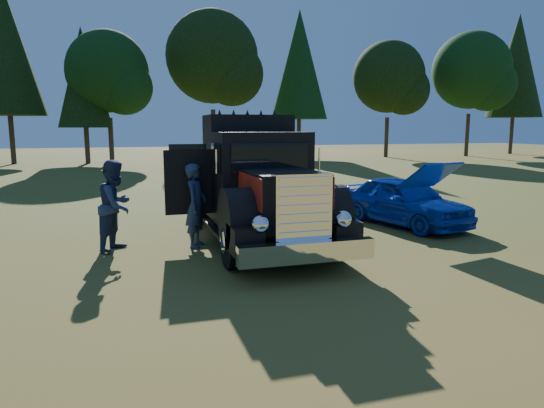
{
  "coord_description": "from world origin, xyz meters",
  "views": [
    {
      "loc": [
        -3.12,
        -9.78,
        2.7
      ],
      "look_at": [
        -0.16,
        -0.1,
        1.1
      ],
      "focal_mm": 32.0,
      "sensor_mm": 36.0,
      "label": 1
    }
  ],
  "objects_px": {
    "diamond_t_truck": "(257,188)",
    "spectator_far": "(116,205)",
    "hotrod_coupe": "(405,201)",
    "spectator_near": "(196,205)"
  },
  "relations": [
    {
      "from": "hotrod_coupe",
      "to": "spectator_near",
      "type": "height_order",
      "value": "spectator_near"
    },
    {
      "from": "spectator_far",
      "to": "diamond_t_truck",
      "type": "bearing_deg",
      "value": -61.7
    },
    {
      "from": "diamond_t_truck",
      "to": "hotrod_coupe",
      "type": "relative_size",
      "value": 1.63
    },
    {
      "from": "diamond_t_truck",
      "to": "spectator_near",
      "type": "distance_m",
      "value": 1.5
    },
    {
      "from": "diamond_t_truck",
      "to": "spectator_far",
      "type": "xyz_separation_m",
      "value": [
        -3.19,
        0.08,
        -0.28
      ]
    },
    {
      "from": "diamond_t_truck",
      "to": "spectator_near",
      "type": "height_order",
      "value": "diamond_t_truck"
    },
    {
      "from": "diamond_t_truck",
      "to": "hotrod_coupe",
      "type": "bearing_deg",
      "value": 8.38
    },
    {
      "from": "diamond_t_truck",
      "to": "hotrod_coupe",
      "type": "xyz_separation_m",
      "value": [
        4.44,
        0.65,
        -0.59
      ]
    },
    {
      "from": "hotrod_coupe",
      "to": "spectator_near",
      "type": "distance_m",
      "value": 5.95
    },
    {
      "from": "hotrod_coupe",
      "to": "spectator_far",
      "type": "xyz_separation_m",
      "value": [
        -7.63,
        -0.57,
        0.31
      ]
    }
  ]
}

